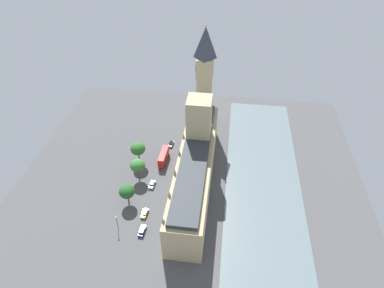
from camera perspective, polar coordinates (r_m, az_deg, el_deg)
ground_plane at (r=129.62m, az=-0.37°, el=-7.04°), size 138.35×138.35×0.00m
river_thames at (r=130.04m, az=12.57°, el=-8.04°), size 29.54×124.52×0.25m
parliament_building at (r=124.24m, az=0.65°, el=-3.47°), size 12.85×68.35×32.15m
clock_tower at (r=145.93m, az=2.24°, el=11.57°), size 7.53×7.53×49.81m
car_silver_midblock at (r=146.87m, az=-3.75°, el=0.03°), size 2.16×4.19×1.74m
double_decker_bus_trailing at (r=137.87m, az=-5.09°, el=-2.24°), size 2.96×10.59×4.75m
car_white_corner at (r=129.12m, az=-7.13°, el=-7.11°), size 2.22×4.36×1.74m
car_yellow_cab_leading at (r=120.04m, az=-8.44°, el=-12.07°), size 2.20×4.39×1.74m
car_blue_far_end at (r=115.57m, az=-8.89°, el=-15.00°), size 2.14×4.76×1.74m
pedestrian_kerbside at (r=131.80m, az=-2.87°, el=-5.66°), size 0.66×0.68×1.62m
plane_tree_near_tower at (r=120.83m, az=-11.52°, el=-8.31°), size 5.79×5.79×8.60m
plane_tree_under_trees at (r=128.54m, az=-9.67°, el=-3.79°), size 5.89×5.89×9.64m
plane_tree_opposite_hall at (r=135.21m, az=-9.61°, el=-0.83°), size 6.18×6.18×10.43m
street_lamp_by_river_gate at (r=115.29m, az=-13.29°, el=-13.09°), size 0.56×0.56×6.38m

